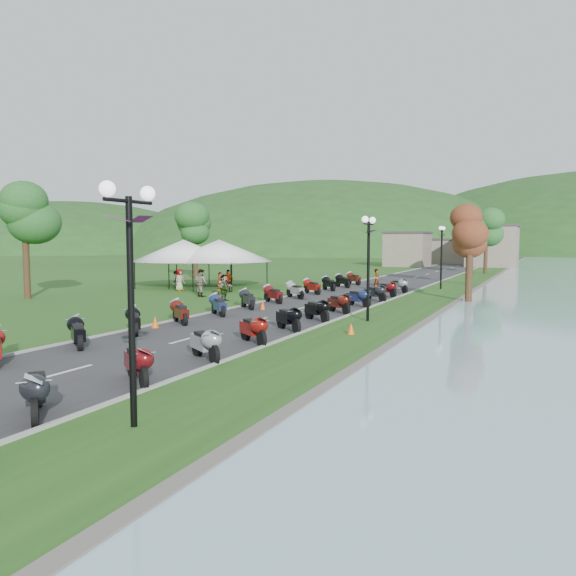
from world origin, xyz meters
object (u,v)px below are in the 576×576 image
at_px(vendor_tent_main, 219,264).
at_px(pedestrian_b, 201,297).
at_px(pedestrian_a, 221,295).
at_px(streetlamp_near, 131,309).
at_px(pedestrian_c, 177,290).

relative_size(vendor_tent_main, pedestrian_b, 3.03).
relative_size(vendor_tent_main, pedestrian_a, 3.52).
height_order(streetlamp_near, pedestrian_c, streetlamp_near).
xyz_separation_m(pedestrian_a, pedestrian_c, (-5.50, 2.25, 0.00)).
distance_m(vendor_tent_main, pedestrian_c, 4.34).
bearing_deg(pedestrian_a, vendor_tent_main, 57.15).
distance_m(streetlamp_near, pedestrian_a, 28.61).
distance_m(streetlamp_near, pedestrian_c, 33.39).
relative_size(vendor_tent_main, pedestrian_c, 3.80).
xyz_separation_m(streetlamp_near, pedestrian_b, (-14.24, 23.78, -2.50)).
bearing_deg(pedestrian_b, pedestrian_c, -12.62).
height_order(streetlamp_near, vendor_tent_main, streetlamp_near).
distance_m(vendor_tent_main, pedestrian_a, 6.95).
bearing_deg(pedestrian_b, pedestrian_a, -95.45).
bearing_deg(vendor_tent_main, pedestrian_a, -57.27).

